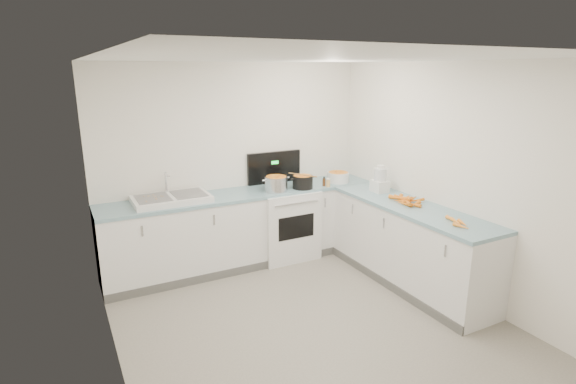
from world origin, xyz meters
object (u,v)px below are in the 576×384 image
stove (284,221)px  black_pot (303,183)px  spice_jar (328,183)px  extract_bottle (324,182)px  food_processor (380,181)px  mixing_bowl (338,177)px  steel_pot (276,185)px  sink (171,199)px

stove → black_pot: bearing=-39.0°
spice_jar → stove: bearing=155.4°
stove → black_pot: stove is taller
extract_bottle → food_processor: food_processor is taller
black_pot → mixing_bowl: (0.59, 0.07, -0.01)m
spice_jar → food_processor: size_ratio=0.29×
black_pot → spice_jar: (0.33, -0.08, -0.02)m
steel_pot → food_processor: size_ratio=0.85×
extract_bottle → stove: bearing=160.1°
mixing_bowl → spice_jar: 0.30m
stove → extract_bottle: (0.50, -0.18, 0.51)m
food_processor → steel_pot: bearing=151.0°
sink → mixing_bowl: bearing=-2.6°
stove → spice_jar: (0.52, -0.24, 0.51)m
steel_pot → extract_bottle: size_ratio=2.89×
sink → spice_jar: sink is taller
mixing_bowl → spice_jar: size_ratio=3.05×
extract_bottle → food_processor: size_ratio=0.29×
mixing_bowl → extract_bottle: (-0.28, -0.09, -0.02)m
stove → sink: bearing=179.4°
black_pot → extract_bottle: (0.31, -0.03, -0.02)m
food_processor → black_pot: bearing=141.9°
extract_bottle → sink: bearing=174.3°
stove → spice_jar: bearing=-24.6°
black_pot → spice_jar: black_pot is taller
stove → steel_pot: size_ratio=4.78×
extract_bottle → spice_jar: size_ratio=1.02×
black_pot → extract_bottle: size_ratio=2.64×
food_processor → spice_jar: bearing=130.0°
black_pot → spice_jar: size_ratio=2.70×
stove → steel_pot: (-0.18, -0.13, 0.55)m
steel_pot → black_pot: steel_pot is taller
steel_pot → black_pot: 0.37m
steel_pot → food_processor: bearing=-29.0°
black_pot → steel_pot: bearing=175.6°
sink → mixing_bowl: size_ratio=2.93×
food_processor → stove: bearing=141.7°
spice_jar → food_processor: (0.43, -0.51, 0.10)m
spice_jar → food_processor: 0.68m
mixing_bowl → spice_jar: bearing=-149.3°
stove → steel_pot: bearing=-144.4°
mixing_bowl → food_processor: 0.69m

